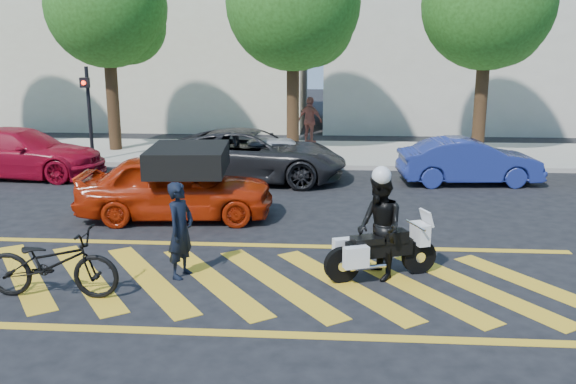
# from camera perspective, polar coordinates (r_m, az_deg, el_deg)

# --- Properties ---
(ground) EXTENTS (90.00, 90.00, 0.00)m
(ground) POSITION_cam_1_polar(r_m,az_deg,el_deg) (10.41, -3.77, -8.35)
(ground) COLOR black
(ground) RESTS_ON ground
(sidewalk) EXTENTS (60.00, 5.00, 0.15)m
(sidewalk) POSITION_cam_1_polar(r_m,az_deg,el_deg) (21.94, 0.45, 3.65)
(sidewalk) COLOR #9E998E
(sidewalk) RESTS_ON ground
(crosswalk) EXTENTS (12.33, 4.00, 0.01)m
(crosswalk) POSITION_cam_1_polar(r_m,az_deg,el_deg) (10.42, -3.98, -8.32)
(crosswalk) COLOR gold
(crosswalk) RESTS_ON ground
(building_left) EXTENTS (16.00, 8.00, 10.00)m
(building_left) POSITION_cam_1_polar(r_m,az_deg,el_deg) (31.98, -13.45, 15.30)
(building_left) COLOR beige
(building_left) RESTS_ON ground
(building_right) EXTENTS (16.00, 8.00, 11.00)m
(building_right) POSITION_cam_1_polar(r_m,az_deg,el_deg) (31.54, 18.82, 15.90)
(building_right) COLOR beige
(building_right) RESTS_ON ground
(tree_left) EXTENTS (4.20, 4.20, 7.26)m
(tree_left) POSITION_cam_1_polar(r_m,az_deg,el_deg) (22.99, -16.23, 15.90)
(tree_left) COLOR black
(tree_left) RESTS_ON ground
(tree_center) EXTENTS (4.60, 4.60, 7.56)m
(tree_center) POSITION_cam_1_polar(r_m,az_deg,el_deg) (21.69, 0.84, 16.85)
(tree_center) COLOR black
(tree_center) RESTS_ON ground
(tree_right) EXTENTS (4.40, 4.40, 7.41)m
(tree_right) POSITION_cam_1_polar(r_m,az_deg,el_deg) (22.29, 18.47, 15.96)
(tree_right) COLOR black
(tree_right) RESTS_ON ground
(signal_pole) EXTENTS (0.28, 0.43, 3.20)m
(signal_pole) POSITION_cam_1_polar(r_m,az_deg,el_deg) (20.93, -18.18, 7.58)
(signal_pole) COLOR black
(signal_pole) RESTS_ON ground
(officer_bike) EXTENTS (0.57, 0.70, 1.66)m
(officer_bike) POSITION_cam_1_polar(r_m,az_deg,el_deg) (10.51, -10.02, -3.52)
(officer_bike) COLOR black
(officer_bike) RESTS_ON ground
(bicycle) EXTENTS (2.13, 0.75, 1.12)m
(bicycle) POSITION_cam_1_polar(r_m,az_deg,el_deg) (10.30, -21.22, -6.23)
(bicycle) COLOR black
(bicycle) RESTS_ON ground
(police_motorcycle) EXTENTS (1.96, 1.06, 0.90)m
(police_motorcycle) POSITION_cam_1_polar(r_m,az_deg,el_deg) (10.50, 8.58, -5.42)
(police_motorcycle) COLOR black
(police_motorcycle) RESTS_ON ground
(officer_moto) EXTENTS (0.95, 1.06, 1.80)m
(officer_moto) POSITION_cam_1_polar(r_m,az_deg,el_deg) (10.39, 8.57, -3.28)
(officer_moto) COLOR black
(officer_moto) RESTS_ON ground
(red_convertible) EXTENTS (4.53, 2.13, 1.50)m
(red_convertible) POSITION_cam_1_polar(r_m,az_deg,el_deg) (14.08, -10.45, 0.52)
(red_convertible) COLOR #AB2207
(red_convertible) RESTS_ON ground
(parked_left) EXTENTS (5.13, 2.29, 1.46)m
(parked_left) POSITION_cam_1_polar(r_m,az_deg,el_deg) (19.93, -23.76, 3.37)
(parked_left) COLOR #A00921
(parked_left) RESTS_ON ground
(parked_mid_left) EXTENTS (5.56, 2.81, 1.51)m
(parked_mid_left) POSITION_cam_1_polar(r_m,az_deg,el_deg) (17.79, -3.31, 3.47)
(parked_mid_left) COLOR black
(parked_mid_left) RESTS_ON ground
(parked_mid_right) EXTENTS (3.81, 1.92, 1.24)m
(parked_mid_right) POSITION_cam_1_polar(r_m,az_deg,el_deg) (18.33, -0.57, 3.38)
(parked_mid_right) COLOR #B1B1B6
(parked_mid_right) RESTS_ON ground
(parked_right) EXTENTS (4.06, 1.70, 1.30)m
(parked_right) POSITION_cam_1_polar(r_m,az_deg,el_deg) (18.10, 16.59, 2.77)
(parked_right) COLOR navy
(parked_right) RESTS_ON ground
(pedestrian_right) EXTENTS (1.13, 0.93, 1.80)m
(pedestrian_right) POSITION_cam_1_polar(r_m,az_deg,el_deg) (23.52, 2.09, 6.71)
(pedestrian_right) COLOR #924E42
(pedestrian_right) RESTS_ON sidewalk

